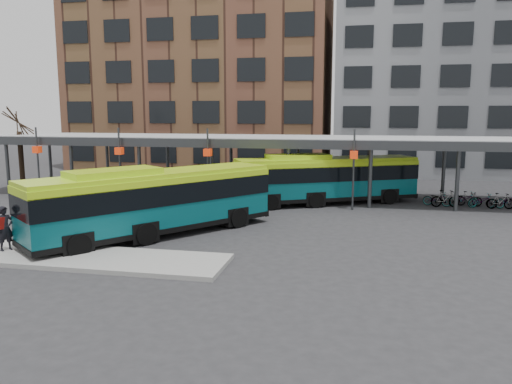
# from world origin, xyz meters

# --- Properties ---
(ground) EXTENTS (120.00, 120.00, 0.00)m
(ground) POSITION_xyz_m (0.00, 0.00, 0.00)
(ground) COLOR #28282B
(ground) RESTS_ON ground
(boarding_island) EXTENTS (14.00, 3.00, 0.18)m
(boarding_island) POSITION_xyz_m (-5.50, -3.00, 0.09)
(boarding_island) COLOR gray
(boarding_island) RESTS_ON ground
(canopy) EXTENTS (40.00, 6.53, 4.80)m
(canopy) POSITION_xyz_m (-0.06, 12.87, 3.91)
(canopy) COLOR #999B9E
(canopy) RESTS_ON ground
(tree) EXTENTS (1.64, 1.64, 5.60)m
(tree) POSITION_xyz_m (-18.00, 12.00, 2.43)
(tree) COLOR black
(tree) RESTS_ON ground
(building_brick) EXTENTS (26.00, 14.00, 22.00)m
(building_brick) POSITION_xyz_m (-10.00, 32.00, 11.00)
(building_brick) COLOR brown
(building_brick) RESTS_ON ground
(building_grey) EXTENTS (24.00, 14.00, 20.00)m
(building_grey) POSITION_xyz_m (16.00, 32.00, 10.00)
(building_grey) COLOR slate
(building_grey) RESTS_ON ground
(bus_front) EXTENTS (9.35, 11.09, 3.32)m
(bus_front) POSITION_xyz_m (-3.04, 1.27, 1.73)
(bus_front) COLOR #074E55
(bus_front) RESTS_ON ground
(bus_rear) EXTENTS (11.51, 7.40, 3.21)m
(bus_rear) POSITION_xyz_m (4.27, 11.39, 1.67)
(bus_rear) COLOR #074E55
(bus_rear) RESTS_ON ground
(pedestrian) EXTENTS (0.71, 0.80, 1.84)m
(pedestrian) POSITION_xyz_m (-7.79, -2.89, 1.11)
(pedestrian) COLOR black
(pedestrian) RESTS_ON boarding_island
(bike_rack) EXTENTS (6.04, 1.44, 1.07)m
(bike_rack) POSITION_xyz_m (13.21, 11.98, 0.47)
(bike_rack) COLOR slate
(bike_rack) RESTS_ON ground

